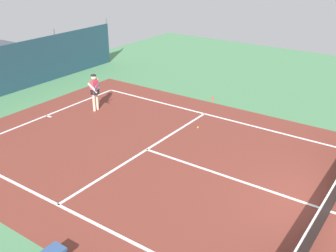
{
  "coord_description": "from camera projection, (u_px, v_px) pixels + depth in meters",
  "views": [
    {
      "loc": [
        -9.97,
        -1.52,
        6.68
      ],
      "look_at": [
        0.51,
        5.83,
        0.9
      ],
      "focal_mm": 42.55,
      "sensor_mm": 36.0,
      "label": 1
    }
  ],
  "objects": [
    {
      "name": "tennis_net",
      "position": [
        333.0,
        196.0,
        10.78
      ],
      "size": [
        10.12,
        0.1,
        1.1
      ],
      "color": "black",
      "rests_on": "ground"
    },
    {
      "name": "water_bottle",
      "position": [
        213.0,
        98.0,
        18.85
      ],
      "size": [
        0.08,
        0.08,
        0.24
      ],
      "primitive_type": "cylinder",
      "color": "#D84C38",
      "rests_on": "ground"
    },
    {
      "name": "tennis_player",
      "position": [
        95.0,
        90.0,
        17.39
      ],
      "size": [
        0.69,
        0.77,
        1.64
      ],
      "rotation": [
        0.0,
        0.0,
        3.2
      ],
      "color": "beige",
      "rests_on": "ground"
    },
    {
      "name": "tennis_ball_near_player",
      "position": [
        198.0,
        127.0,
        16.03
      ],
      "size": [
        0.07,
        0.07,
        0.07
      ],
      "primitive_type": "sphere",
      "color": "#CCDB33",
      "rests_on": "ground"
    },
    {
      "name": "parked_car",
      "position": [
        2.0,
        59.0,
        22.72
      ],
      "size": [
        2.13,
        4.26,
        1.68
      ],
      "rotation": [
        0.0,
        0.0,
        0.03
      ],
      "color": "silver",
      "rests_on": "ground"
    },
    {
      "name": "ground_plane",
      "position": [
        330.0,
        212.0,
        10.99
      ],
      "size": [
        36.0,
        36.0,
        0.0
      ],
      "primitive_type": "plane",
      "color": "#4C8456"
    },
    {
      "name": "court_surface",
      "position": [
        330.0,
        212.0,
        10.99
      ],
      "size": [
        11.02,
        26.6,
        0.01
      ],
      "color": "brown",
      "rests_on": "ground"
    }
  ]
}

